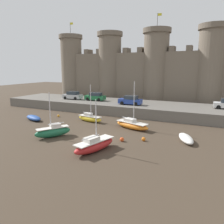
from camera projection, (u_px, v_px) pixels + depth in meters
name	position (u px, v px, depth m)	size (l,w,h in m)	color
ground_plane	(97.00, 139.00, 25.94)	(160.00, 160.00, 0.00)	#423528
quay_road	(141.00, 108.00, 40.50)	(56.59, 10.00, 1.79)	#666059
castle	(155.00, 72.00, 48.04)	(50.58, 5.99, 19.48)	#706354
rowboat_near_channel_right	(186.00, 138.00, 24.88)	(2.62, 3.90, 0.73)	silver
sailboat_near_channel_left	(90.00, 118.00, 34.07)	(4.54, 1.85, 5.79)	yellow
rowboat_foreground_right	(34.00, 118.00, 34.91)	(4.18, 2.70, 0.80)	#234793
sailboat_midflat_centre	(53.00, 131.00, 26.46)	(3.30, 4.32, 5.46)	#1E6B47
sailboat_midflat_right	(94.00, 145.00, 21.98)	(2.89, 5.39, 5.24)	red
sailboat_foreground_centre	(132.00, 125.00, 30.09)	(5.50, 3.10, 6.52)	orange
mooring_buoy_near_shore	(58.00, 116.00, 37.36)	(0.40, 0.40, 0.40)	orange
mooring_buoy_off_centre	(122.00, 139.00, 24.94)	(0.48, 0.48, 0.48)	#E04C1E
mooring_buoy_mid_mud	(144.00, 139.00, 25.08)	(0.45, 0.45, 0.45)	orange
car_quay_west	(130.00, 100.00, 38.99)	(4.15, 1.97, 1.62)	#263F99
car_quay_centre_west	(73.00, 95.00, 45.71)	(4.15, 1.97, 1.62)	#B2B5B7
car_quay_east	(95.00, 97.00, 43.88)	(4.15, 1.97, 1.62)	#1E6638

